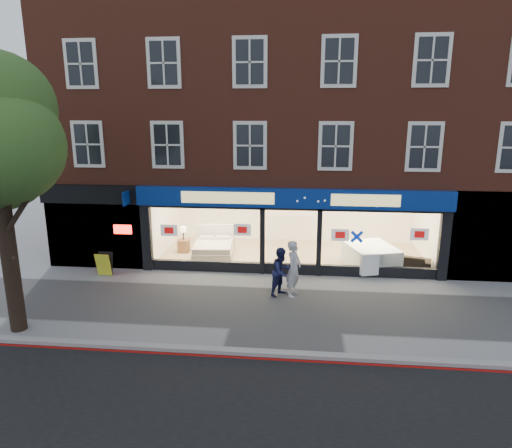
% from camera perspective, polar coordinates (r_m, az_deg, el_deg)
% --- Properties ---
extents(ground, '(120.00, 120.00, 0.00)m').
position_cam_1_polar(ground, '(14.56, 3.91, -10.40)').
color(ground, gray).
rests_on(ground, ground).
extents(kerb_line, '(60.00, 0.10, 0.01)m').
position_cam_1_polar(kerb_line, '(11.81, 3.35, -16.60)').
color(kerb_line, '#8C0A07').
rests_on(kerb_line, ground).
extents(kerb_stone, '(60.00, 0.25, 0.12)m').
position_cam_1_polar(kerb_stone, '(11.95, 3.40, -15.89)').
color(kerb_stone, gray).
rests_on(kerb_stone, ground).
extents(showroom_floor, '(11.00, 4.50, 0.10)m').
position_cam_1_polar(showroom_floor, '(19.45, 4.46, -3.87)').
color(showroom_floor, tan).
rests_on(showroom_floor, ground).
extents(building, '(19.00, 8.26, 10.30)m').
position_cam_1_polar(building, '(20.20, 4.91, 15.85)').
color(building, brown).
rests_on(building, ground).
extents(display_bed, '(1.79, 2.12, 1.12)m').
position_cam_1_polar(display_bed, '(19.18, -5.30, -2.99)').
color(display_bed, beige).
rests_on(display_bed, showroom_floor).
extents(bedside_table, '(0.46, 0.46, 0.55)m').
position_cam_1_polar(bedside_table, '(19.78, -9.01, -2.71)').
color(bedside_table, brown).
rests_on(bedside_table, showroom_floor).
extents(mattress_stack, '(2.18, 2.47, 0.82)m').
position_cam_1_polar(mattress_stack, '(18.34, 14.14, -3.88)').
color(mattress_stack, white).
rests_on(mattress_stack, showroom_floor).
extents(sofa, '(2.08, 1.26, 0.57)m').
position_cam_1_polar(sofa, '(18.49, 18.03, -4.41)').
color(sofa, black).
rests_on(sofa, showroom_floor).
extents(a_board, '(0.60, 0.41, 0.88)m').
position_cam_1_polar(a_board, '(17.98, -18.42, -4.77)').
color(a_board, yellow).
rests_on(a_board, ground).
extents(pedestrian_grey, '(0.67, 0.80, 1.89)m').
position_cam_1_polar(pedestrian_grey, '(15.14, 4.75, -5.58)').
color(pedestrian_grey, '#B3B5BC').
rests_on(pedestrian_grey, ground).
extents(pedestrian_blue, '(0.98, 1.01, 1.64)m').
position_cam_1_polar(pedestrian_blue, '(15.21, 3.21, -5.96)').
color(pedestrian_blue, '#181B45').
rests_on(pedestrian_blue, ground).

